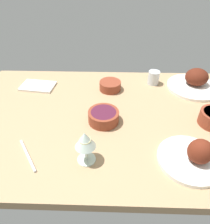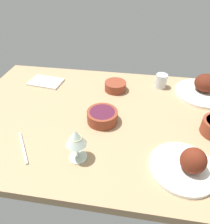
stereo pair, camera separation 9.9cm
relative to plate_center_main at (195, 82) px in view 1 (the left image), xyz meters
The scene contains 9 objects.
dining_table 57.90cm from the plate_center_main, 28.69° to the left, with size 140.00×90.00×4.00cm, color tan.
plate_center_main is the anchor object (origin of this frame).
plate_near_viewer 57.01cm from the plate_center_main, 72.70° to the left, with size 23.91×23.91×10.91cm.
bowl_soup 48.55cm from the plate_center_main, ahead, with size 12.02×12.02×4.95cm.
bowl_onions 60.34cm from the plate_center_main, 32.12° to the left, with size 14.09×14.09×5.52cm.
wine_glass 79.13cm from the plate_center_main, 44.02° to the left, with size 7.60×7.60×14.00cm.
water_tumbler 23.29cm from the plate_center_main, ahead, with size 6.49×6.49×7.88cm, color silver.
folded_napkin 90.42cm from the plate_center_main, ahead, with size 18.91×12.06×1.20cm, color white.
fork_loose 96.12cm from the plate_center_main, 33.94° to the left, with size 18.24×0.90×0.80cm, color silver.
Camera 1 is at (-2.39, 78.11, 66.93)cm, focal length 33.39 mm.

